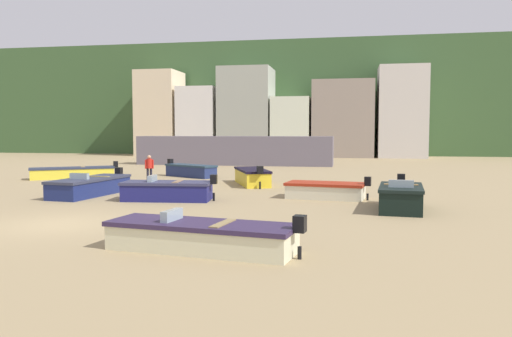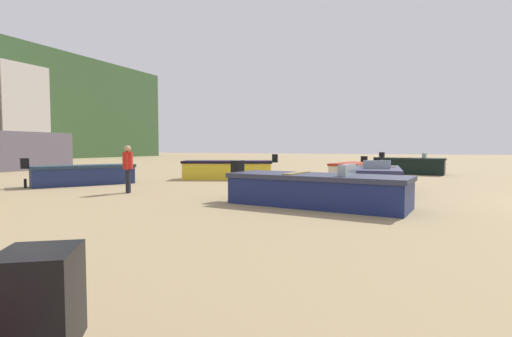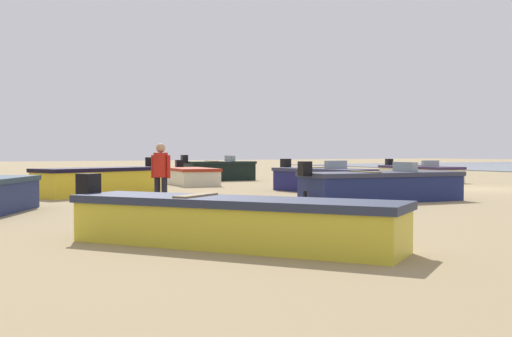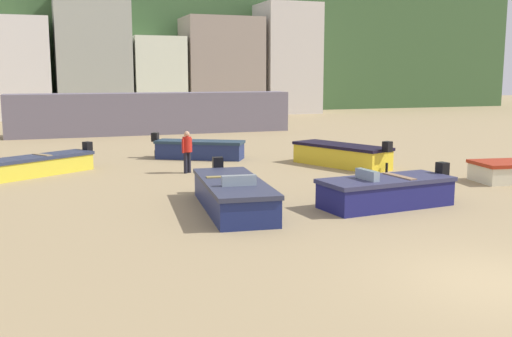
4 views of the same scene
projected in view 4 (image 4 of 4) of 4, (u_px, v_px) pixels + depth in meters
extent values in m
plane|color=#99835C|center=(498.00, 283.00, 10.81)|extent=(160.00, 160.00, 0.00)
cube|color=#38562F|center=(107.00, 44.00, 71.03)|extent=(90.00, 32.00, 14.77)
cube|color=slate|center=(153.00, 113.00, 38.17)|extent=(17.84, 2.40, 2.61)
cube|color=silver|center=(21.00, 69.00, 50.63)|extent=(4.72, 5.68, 8.51)
cube|color=#9DA192|center=(92.00, 56.00, 52.87)|extent=(6.29, 6.64, 10.83)
cube|color=silver|center=(155.00, 77.00, 55.17)|extent=(4.57, 6.92, 7.12)
cube|color=gray|center=(221.00, 67.00, 56.27)|extent=(7.15, 5.21, 9.04)
cube|color=beige|center=(287.00, 59.00, 58.39)|extent=(5.47, 5.18, 10.57)
cube|color=yellow|center=(341.00, 157.00, 24.59)|extent=(2.81, 4.45, 0.78)
cube|color=black|center=(341.00, 146.00, 24.52)|extent=(2.92, 4.57, 0.12)
cube|color=black|center=(387.00, 147.00, 22.78)|extent=(0.40, 0.38, 0.40)
cylinder|color=black|center=(387.00, 168.00, 22.91)|extent=(0.13, 0.13, 0.39)
cube|color=navy|center=(233.00, 197.00, 16.60)|extent=(2.05, 4.78, 0.72)
cube|color=#2F3348|center=(233.00, 183.00, 16.53)|extent=(2.14, 4.89, 0.12)
cube|color=black|center=(218.00, 163.00, 18.90)|extent=(0.35, 0.31, 0.40)
cylinder|color=black|center=(218.00, 187.00, 19.03)|extent=(0.11, 0.11, 0.36)
cube|color=#8C9EA8|center=(239.00, 180.00, 15.72)|extent=(0.94, 0.30, 0.28)
cube|color=olive|center=(229.00, 177.00, 17.08)|extent=(1.33, 0.38, 0.08)
cube|color=gold|center=(28.00, 168.00, 22.06)|extent=(4.87, 3.77, 0.62)
cube|color=#293047|center=(27.00, 159.00, 22.00)|extent=(5.00, 3.89, 0.12)
cube|color=black|center=(88.00, 147.00, 24.14)|extent=(0.41, 0.42, 0.40)
cylinder|color=black|center=(88.00, 164.00, 24.25)|extent=(0.14, 0.14, 0.31)
cube|color=#8E7751|center=(42.00, 155.00, 22.50)|extent=(0.73, 0.93, 0.08)
cube|color=navy|center=(200.00, 151.00, 26.74)|extent=(3.90, 2.92, 0.70)
cube|color=#213647|center=(200.00, 142.00, 26.67)|extent=(4.03, 3.04, 0.12)
cube|color=black|center=(155.00, 137.00, 27.03)|extent=(0.40, 0.42, 0.40)
cylinder|color=black|center=(156.00, 154.00, 27.15)|extent=(0.14, 0.14, 0.35)
cube|color=navy|center=(386.00, 194.00, 17.02)|extent=(3.92, 1.85, 0.72)
cube|color=#303150|center=(386.00, 180.00, 16.96)|extent=(4.03, 1.93, 0.12)
cube|color=black|center=(442.00, 169.00, 17.81)|extent=(0.31, 0.35, 0.40)
cylinder|color=black|center=(441.00, 194.00, 17.93)|extent=(0.11, 0.11, 0.36)
cube|color=#8C9EA8|center=(367.00, 175.00, 16.65)|extent=(0.29, 0.90, 0.28)
cube|color=#8A6B4E|center=(399.00, 177.00, 17.15)|extent=(0.36, 1.27, 0.08)
cylinder|color=black|center=(185.00, 163.00, 22.78)|extent=(0.19, 0.19, 0.82)
cylinder|color=black|center=(189.00, 162.00, 22.93)|extent=(0.19, 0.19, 0.82)
cylinder|color=red|center=(187.00, 144.00, 22.75)|extent=(0.47, 0.47, 0.58)
cylinder|color=red|center=(183.00, 146.00, 22.58)|extent=(0.12, 0.12, 0.54)
cylinder|color=red|center=(191.00, 145.00, 22.93)|extent=(0.12, 0.12, 0.54)
sphere|color=tan|center=(187.00, 134.00, 22.68)|extent=(0.30, 0.30, 0.22)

